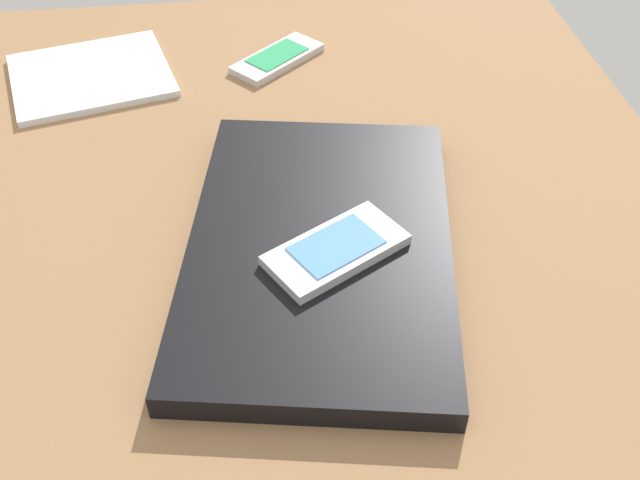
% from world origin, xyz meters
% --- Properties ---
extents(desk_surface, '(1.20, 0.80, 0.03)m').
position_xyz_m(desk_surface, '(0.00, 0.00, 0.01)').
color(desk_surface, olive).
rests_on(desk_surface, ground).
extents(laptop_closed, '(0.38, 0.29, 0.02)m').
position_xyz_m(laptop_closed, '(0.08, -0.02, 0.04)').
color(laptop_closed, black).
rests_on(laptop_closed, desk_surface).
extents(cell_phone_on_laptop, '(0.11, 0.13, 0.01)m').
position_xyz_m(cell_phone_on_laptop, '(0.05, -0.03, 0.06)').
color(cell_phone_on_laptop, silver).
rests_on(cell_phone_on_laptop, laptop_closed).
extents(cell_phone_on_desk, '(0.11, 0.12, 0.01)m').
position_xyz_m(cell_phone_on_desk, '(0.42, -0.02, 0.03)').
color(cell_phone_on_desk, silver).
rests_on(cell_phone_on_desk, desk_surface).
extents(notepad, '(0.19, 0.21, 0.01)m').
position_xyz_m(notepad, '(0.41, 0.21, 0.03)').
color(notepad, white).
rests_on(notepad, desk_surface).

